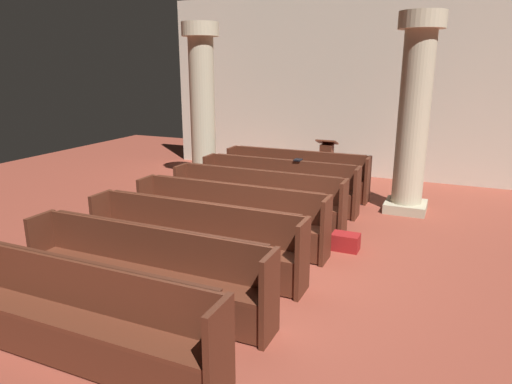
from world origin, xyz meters
name	(u,v)px	position (x,y,z in m)	size (l,w,h in m)	color
ground_plane	(254,261)	(0.00, 0.00, 0.00)	(19.20, 19.20, 0.00)	brown
back_wall	(352,87)	(0.00, 6.08, 2.25)	(10.00, 0.16, 4.50)	beige
pew_row_0	(296,172)	(-0.61, 3.65, 0.51)	(3.16, 0.46, 0.96)	#562819
pew_row_1	(279,183)	(-0.61, 2.58, 0.51)	(3.16, 0.46, 0.96)	#562819
pew_row_2	(257,197)	(-0.61, 1.51, 0.51)	(3.16, 0.47, 0.96)	#562819
pew_row_3	(230,214)	(-0.61, 0.43, 0.51)	(3.16, 0.46, 0.96)	#562819
pew_row_4	(194,237)	(-0.61, -0.64, 0.51)	(3.16, 0.46, 0.96)	#562819
pew_row_5	(145,268)	(-0.61, -1.72, 0.51)	(3.16, 0.47, 0.96)	#562819
pew_row_6	(75,313)	(-0.61, -2.79, 0.51)	(3.16, 0.46, 0.96)	#562819
pillar_aisle_side	(414,113)	(1.75, 3.39, 1.91)	(0.83, 0.83, 3.68)	tan
pillar_far_side	(202,104)	(-2.92, 3.64, 1.91)	(0.83, 0.83, 3.68)	tan
lectern	(326,165)	(-0.27, 4.89, 0.45)	(0.48, 0.45, 1.08)	#492215
hymn_book	(298,160)	(-0.28, 2.77, 0.97)	(0.14, 0.19, 0.02)	black
kneeler_box_red	(345,242)	(1.11, 0.96, 0.13)	(0.42, 0.28, 0.26)	maroon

